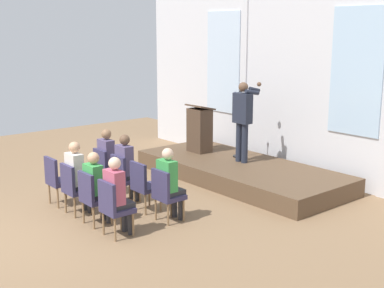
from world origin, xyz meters
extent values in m
plane|color=#846647|center=(0.00, 0.00, 0.00)|extent=(16.50, 16.50, 0.00)
cube|color=silver|center=(0.00, 6.35, 2.16)|extent=(9.73, 0.10, 4.31)
cube|color=silver|center=(-1.95, 6.29, 2.45)|extent=(1.19, 0.04, 2.57)
cube|color=silver|center=(-1.20, 6.29, 2.16)|extent=(0.20, 0.08, 4.31)
cube|color=silver|center=(1.95, 6.29, 2.45)|extent=(1.19, 0.04, 2.57)
cube|color=brown|center=(0.00, 5.00, 0.19)|extent=(4.94, 2.10, 0.38)
cylinder|color=#232838|center=(-0.15, 5.11, 0.82)|extent=(0.14, 0.14, 0.88)
cylinder|color=#232838|center=(0.03, 5.11, 0.82)|extent=(0.14, 0.14, 0.88)
cube|color=#232838|center=(-0.06, 5.11, 1.59)|extent=(0.42, 0.22, 0.66)
cube|color=#26663F|center=(-0.06, 5.22, 1.67)|extent=(0.06, 0.01, 0.40)
sphere|color=brown|center=(-0.06, 5.12, 2.06)|extent=(0.21, 0.21, 0.21)
cylinder|color=#232838|center=(-0.30, 5.19, 1.70)|extent=(0.09, 0.28, 0.45)
cylinder|color=#232838|center=(0.08, 5.24, 1.95)|extent=(0.15, 0.36, 0.15)
cylinder|color=#232838|center=(0.03, 5.37, 1.99)|extent=(0.11, 0.34, 0.15)
sphere|color=brown|center=(-0.08, 5.64, 2.08)|extent=(0.10, 0.10, 0.10)
cylinder|color=black|center=(-0.44, 5.40, 0.39)|extent=(0.28, 0.28, 0.03)
cylinder|color=black|center=(-0.44, 5.40, 1.13)|extent=(0.02, 0.02, 1.45)
sphere|color=#262626|center=(-0.44, 5.40, 1.90)|extent=(0.07, 0.07, 0.07)
cube|color=#4C3828|center=(-1.43, 5.05, 0.90)|extent=(0.52, 0.40, 1.05)
cube|color=#4C3828|center=(-1.43, 5.07, 1.47)|extent=(0.60, 0.48, 0.14)
cylinder|color=olive|center=(-0.83, 2.43, 0.20)|extent=(0.04, 0.04, 0.40)
cylinder|color=olive|center=(-1.19, 2.43, 0.20)|extent=(0.04, 0.04, 0.40)
cylinder|color=olive|center=(-0.83, 2.09, 0.20)|extent=(0.04, 0.04, 0.40)
cylinder|color=olive|center=(-1.19, 2.09, 0.20)|extent=(0.04, 0.04, 0.40)
cube|color=#383356|center=(-1.01, 2.26, 0.44)|extent=(0.46, 0.44, 0.08)
cube|color=#383356|center=(-1.01, 2.07, 0.71)|extent=(0.46, 0.06, 0.46)
cylinder|color=#2D2D33|center=(-1.10, 2.44, 0.22)|extent=(0.10, 0.10, 0.44)
cylinder|color=#2D2D33|center=(-0.92, 2.44, 0.22)|extent=(0.10, 0.10, 0.44)
cube|color=#2D2D33|center=(-1.01, 2.32, 0.50)|extent=(0.34, 0.36, 0.12)
cube|color=#594C72|center=(-1.01, 2.21, 0.84)|extent=(0.36, 0.20, 0.57)
sphere|color=#8C6647|center=(-1.01, 2.23, 1.24)|extent=(0.20, 0.20, 0.20)
cylinder|color=olive|center=(-0.16, 2.43, 0.20)|extent=(0.04, 0.04, 0.40)
cylinder|color=olive|center=(-0.52, 2.43, 0.20)|extent=(0.04, 0.04, 0.40)
cylinder|color=olive|center=(-0.16, 2.09, 0.20)|extent=(0.04, 0.04, 0.40)
cylinder|color=olive|center=(-0.52, 2.09, 0.20)|extent=(0.04, 0.04, 0.40)
cube|color=#383356|center=(-0.34, 2.26, 0.44)|extent=(0.46, 0.44, 0.08)
cube|color=#383356|center=(-0.34, 2.07, 0.71)|extent=(0.46, 0.06, 0.46)
cylinder|color=#2D2D33|center=(-0.43, 2.44, 0.22)|extent=(0.10, 0.10, 0.44)
cylinder|color=#2D2D33|center=(-0.25, 2.44, 0.22)|extent=(0.10, 0.10, 0.44)
cube|color=#2D2D33|center=(-0.34, 2.32, 0.50)|extent=(0.34, 0.36, 0.12)
cube|color=#594C72|center=(-0.34, 2.21, 0.84)|extent=(0.36, 0.20, 0.56)
sphere|color=brown|center=(-0.34, 2.23, 1.23)|extent=(0.20, 0.20, 0.20)
cylinder|color=olive|center=(0.52, 2.43, 0.20)|extent=(0.04, 0.04, 0.40)
cylinder|color=olive|center=(0.16, 2.43, 0.20)|extent=(0.04, 0.04, 0.40)
cylinder|color=olive|center=(0.52, 2.09, 0.20)|extent=(0.04, 0.04, 0.40)
cylinder|color=olive|center=(0.16, 2.09, 0.20)|extent=(0.04, 0.04, 0.40)
cube|color=#383356|center=(0.34, 2.26, 0.44)|extent=(0.46, 0.44, 0.08)
cube|color=#383356|center=(0.34, 2.07, 0.71)|extent=(0.46, 0.06, 0.46)
cylinder|color=olive|center=(1.19, 2.43, 0.20)|extent=(0.04, 0.04, 0.40)
cylinder|color=olive|center=(0.83, 2.43, 0.20)|extent=(0.04, 0.04, 0.40)
cylinder|color=olive|center=(1.19, 2.09, 0.20)|extent=(0.04, 0.04, 0.40)
cylinder|color=olive|center=(0.83, 2.09, 0.20)|extent=(0.04, 0.04, 0.40)
cube|color=#383356|center=(1.01, 2.26, 0.44)|extent=(0.46, 0.44, 0.08)
cube|color=#383356|center=(1.01, 2.07, 0.71)|extent=(0.46, 0.06, 0.46)
cylinder|color=#2D2D33|center=(0.92, 2.44, 0.22)|extent=(0.10, 0.10, 0.44)
cylinder|color=#2D2D33|center=(1.10, 2.44, 0.22)|extent=(0.10, 0.10, 0.44)
cube|color=#2D2D33|center=(1.01, 2.32, 0.50)|extent=(0.34, 0.36, 0.12)
cube|color=green|center=(1.01, 2.21, 0.83)|extent=(0.36, 0.20, 0.54)
sphere|color=beige|center=(1.01, 2.23, 1.21)|extent=(0.20, 0.20, 0.20)
cylinder|color=olive|center=(-0.83, 1.38, 0.20)|extent=(0.04, 0.04, 0.40)
cylinder|color=olive|center=(-1.19, 1.38, 0.20)|extent=(0.04, 0.04, 0.40)
cylinder|color=olive|center=(-0.83, 1.04, 0.20)|extent=(0.04, 0.04, 0.40)
cylinder|color=olive|center=(-1.19, 1.04, 0.20)|extent=(0.04, 0.04, 0.40)
cube|color=#383356|center=(-1.01, 1.21, 0.44)|extent=(0.46, 0.44, 0.08)
cube|color=#383356|center=(-1.01, 1.02, 0.71)|extent=(0.46, 0.06, 0.46)
cylinder|color=olive|center=(-0.16, 1.38, 0.20)|extent=(0.04, 0.04, 0.40)
cylinder|color=olive|center=(-0.52, 1.38, 0.20)|extent=(0.04, 0.04, 0.40)
cylinder|color=olive|center=(-0.16, 1.04, 0.20)|extent=(0.04, 0.04, 0.40)
cylinder|color=olive|center=(-0.52, 1.04, 0.20)|extent=(0.04, 0.04, 0.40)
cube|color=#383356|center=(-0.34, 1.21, 0.44)|extent=(0.46, 0.44, 0.08)
cube|color=#383356|center=(-0.34, 1.02, 0.71)|extent=(0.46, 0.06, 0.46)
cylinder|color=#2D2D33|center=(-0.43, 1.39, 0.22)|extent=(0.10, 0.10, 0.44)
cylinder|color=#2D2D33|center=(-0.25, 1.39, 0.22)|extent=(0.10, 0.10, 0.44)
cube|color=#2D2D33|center=(-0.34, 1.27, 0.50)|extent=(0.34, 0.36, 0.12)
cube|color=silver|center=(-0.34, 1.16, 0.85)|extent=(0.36, 0.20, 0.57)
sphere|color=tan|center=(-0.34, 1.18, 1.24)|extent=(0.20, 0.20, 0.20)
cylinder|color=olive|center=(0.52, 1.38, 0.20)|extent=(0.04, 0.04, 0.40)
cylinder|color=olive|center=(0.16, 1.38, 0.20)|extent=(0.04, 0.04, 0.40)
cylinder|color=olive|center=(0.52, 1.04, 0.20)|extent=(0.04, 0.04, 0.40)
cylinder|color=olive|center=(0.16, 1.04, 0.20)|extent=(0.04, 0.04, 0.40)
cube|color=#383356|center=(0.34, 1.21, 0.44)|extent=(0.46, 0.44, 0.08)
cube|color=#383356|center=(0.34, 1.02, 0.71)|extent=(0.46, 0.06, 0.46)
cylinder|color=#2D2D33|center=(0.25, 1.39, 0.22)|extent=(0.10, 0.10, 0.44)
cylinder|color=#2D2D33|center=(0.43, 1.39, 0.22)|extent=(0.10, 0.10, 0.44)
cube|color=#2D2D33|center=(0.34, 1.27, 0.50)|extent=(0.34, 0.36, 0.12)
cube|color=green|center=(0.34, 1.16, 0.81)|extent=(0.36, 0.20, 0.50)
sphere|color=tan|center=(0.34, 1.18, 1.17)|extent=(0.20, 0.20, 0.20)
cylinder|color=olive|center=(1.19, 1.38, 0.20)|extent=(0.04, 0.04, 0.40)
cylinder|color=olive|center=(0.83, 1.38, 0.20)|extent=(0.04, 0.04, 0.40)
cylinder|color=olive|center=(1.19, 1.04, 0.20)|extent=(0.04, 0.04, 0.40)
cylinder|color=olive|center=(0.83, 1.04, 0.20)|extent=(0.04, 0.04, 0.40)
cube|color=#383356|center=(1.01, 1.21, 0.44)|extent=(0.46, 0.44, 0.08)
cube|color=#383356|center=(1.01, 1.02, 0.71)|extent=(0.46, 0.06, 0.46)
cylinder|color=#2D2D33|center=(0.92, 1.39, 0.22)|extent=(0.10, 0.10, 0.44)
cylinder|color=#2D2D33|center=(1.10, 1.39, 0.22)|extent=(0.10, 0.10, 0.44)
cube|color=#2D2D33|center=(1.01, 1.27, 0.50)|extent=(0.34, 0.36, 0.12)
cube|color=#B24C66|center=(1.01, 1.16, 0.83)|extent=(0.36, 0.20, 0.55)
sphere|color=beige|center=(1.01, 1.18, 1.22)|extent=(0.20, 0.20, 0.20)
camera|label=1|loc=(7.83, -2.92, 3.27)|focal=48.36mm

